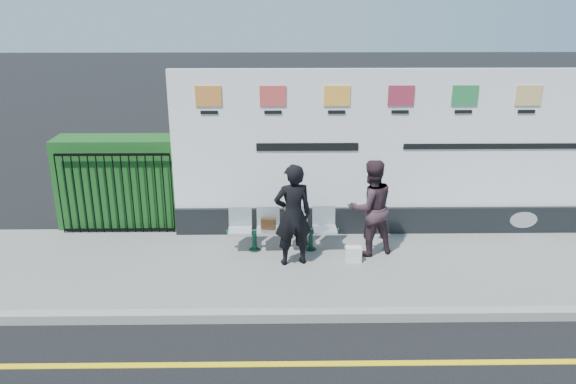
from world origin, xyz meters
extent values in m
plane|color=black|center=(0.00, 0.00, 0.00)|extent=(80.00, 80.00, 0.00)
cube|color=slate|center=(0.00, 2.50, 0.06)|extent=(14.00, 3.00, 0.12)
cube|color=gray|center=(0.00, 1.00, 0.07)|extent=(14.00, 0.18, 0.14)
cube|color=yellow|center=(0.00, 0.00, 0.00)|extent=(14.00, 0.10, 0.01)
cube|color=black|center=(0.50, 3.85, 0.37)|extent=(8.00, 0.30, 0.50)
cube|color=white|center=(0.50, 3.85, 1.87)|extent=(8.00, 0.14, 2.50)
cube|color=#164B18|center=(-4.58, 4.30, 0.97)|extent=(2.35, 0.70, 1.70)
imported|color=black|center=(-1.38, 2.54, 0.97)|extent=(0.69, 0.53, 1.70)
imported|color=#352229|center=(-0.07, 2.92, 0.95)|extent=(0.96, 0.84, 1.65)
cube|color=black|center=(-1.79, 3.04, 0.61)|extent=(0.25, 0.14, 0.19)
cube|color=silver|center=(-0.37, 2.58, 0.25)|extent=(0.26, 0.15, 0.26)
camera|label=1|loc=(-1.57, -5.81, 4.30)|focal=35.00mm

